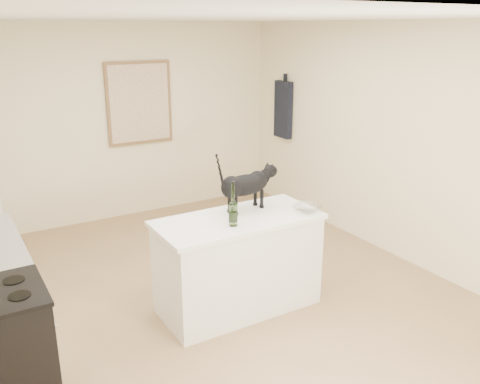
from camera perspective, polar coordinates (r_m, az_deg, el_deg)
name	(u,v)px	position (r m, az deg, el deg)	size (l,w,h in m)	color
floor	(219,300)	(5.08, -2.37, -11.92)	(5.50, 5.50, 0.00)	#997A51
ceiling	(215,17)	(4.41, -2.83, 18.85)	(5.50, 5.50, 0.00)	white
wall_back	(118,123)	(7.06, -13.41, 7.45)	(4.50, 4.50, 0.00)	beige
wall_right	(395,143)	(5.95, 16.90, 5.26)	(5.50, 5.50, 0.00)	beige
island_base	(238,265)	(4.77, -0.21, -8.17)	(1.44, 0.67, 0.86)	white
island_top	(238,220)	(4.59, -0.21, -3.12)	(1.50, 0.70, 0.04)	white
stove	(3,357)	(3.89, -24.86, -16.30)	(0.60, 0.60, 0.90)	black
artwork_frame	(139,103)	(7.09, -11.15, 9.69)	(0.90, 0.03, 1.10)	brown
artwork_canvas	(140,103)	(7.07, -11.09, 9.68)	(0.82, 0.00, 1.02)	beige
hanging_garment	(283,110)	(7.40, 4.83, 9.13)	(0.08, 0.34, 0.80)	black
black_cat	(245,188)	(4.70, 0.56, 0.47)	(0.63, 0.19, 0.44)	black
wine_bottle	(233,207)	(4.34, -0.78, -1.63)	(0.07, 0.07, 0.35)	#355F26
glass_bowl	(307,208)	(4.76, 7.50, -1.83)	(0.25, 0.25, 0.06)	white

